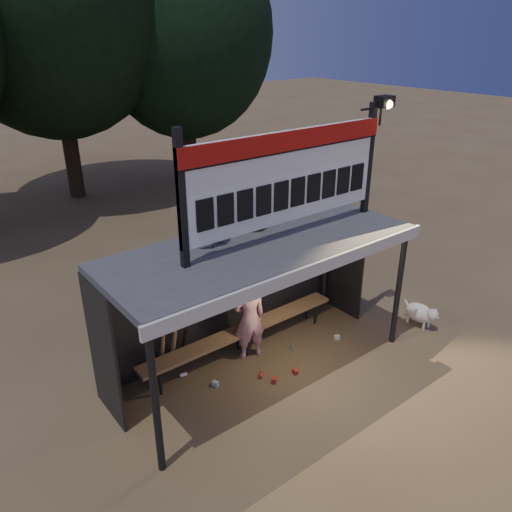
% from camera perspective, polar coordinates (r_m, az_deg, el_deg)
% --- Properties ---
extents(ground, '(80.00, 80.00, 0.00)m').
position_cam_1_polar(ground, '(8.82, 0.59, -12.51)').
color(ground, '#4F3D27').
rests_on(ground, ground).
extents(player, '(0.64, 0.50, 1.55)m').
position_cam_1_polar(player, '(8.65, -0.73, -7.11)').
color(player, white).
rests_on(player, ground).
extents(child_a, '(0.68, 0.61, 1.17)m').
position_cam_1_polar(child_a, '(7.39, -5.79, 5.41)').
color(child_a, gray).
rests_on(child_a, dugout_shelter).
extents(child_b, '(0.46, 0.34, 0.86)m').
position_cam_1_polar(child_b, '(8.04, -0.03, 5.92)').
color(child_b, maroon).
rests_on(child_b, dugout_shelter).
extents(dugout_shelter, '(5.10, 2.08, 2.32)m').
position_cam_1_polar(dugout_shelter, '(8.02, -0.44, -1.08)').
color(dugout_shelter, '#3A3A3C').
rests_on(dugout_shelter, ground).
extents(scoreboard_assembly, '(4.10, 0.27, 1.99)m').
position_cam_1_polar(scoreboard_assembly, '(7.66, 4.05, 9.42)').
color(scoreboard_assembly, black).
rests_on(scoreboard_assembly, dugout_shelter).
extents(bench, '(4.00, 0.35, 0.48)m').
position_cam_1_polar(bench, '(8.93, -1.62, -8.61)').
color(bench, brown).
rests_on(bench, ground).
extents(tree_right, '(6.08, 6.08, 8.72)m').
position_cam_1_polar(tree_right, '(18.55, -8.30, 23.92)').
color(tree_right, black).
rests_on(tree_right, ground).
extents(dog, '(0.36, 0.81, 0.49)m').
position_cam_1_polar(dog, '(10.27, 18.37, -6.21)').
color(dog, silver).
rests_on(dog, ground).
extents(bats, '(0.48, 0.33, 0.84)m').
position_cam_1_polar(bats, '(8.59, -9.46, -10.52)').
color(bats, '#8A6140').
rests_on(bats, ground).
extents(litter, '(2.96, 1.21, 0.08)m').
position_cam_1_polar(litter, '(8.76, 1.37, -12.49)').
color(litter, '#A8271C').
rests_on(litter, ground).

